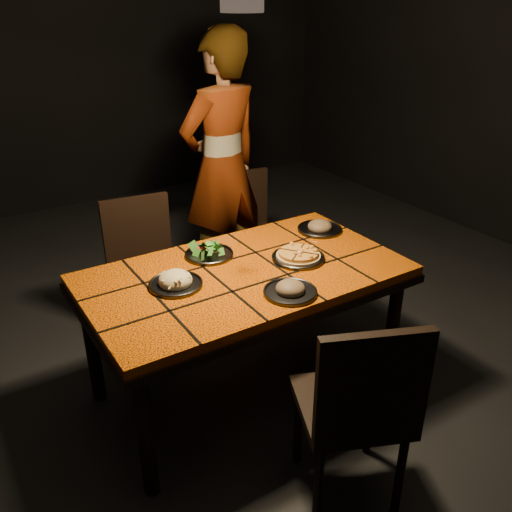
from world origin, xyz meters
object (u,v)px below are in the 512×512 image
dining_table (245,284)px  chair_far_right (248,222)px  chair_near (359,404)px  chair_far_left (144,263)px  diner (222,167)px  plate_pasta (176,282)px  plate_pizza (298,256)px

dining_table → chair_far_right: 1.28m
chair_near → chair_far_left: (-0.23, 1.68, -0.02)m
chair_near → chair_far_right: bearing=-86.5°
dining_table → chair_near: chair_near is taller
chair_far_right → diner: 0.47m
dining_table → plate_pasta: size_ratio=6.22×
diner → chair_near: bearing=64.9°
chair_far_left → diner: (0.75, 0.34, 0.40)m
chair_far_right → plate_pasta: bearing=-128.1°
dining_table → chair_far_right: bearing=57.6°
chair_near → dining_table: bearing=-67.8°
dining_table → chair_near: bearing=-90.7°
plate_pasta → diner: bearing=51.5°
diner → chair_far_right: bearing=149.6°
chair_far_left → chair_far_right: (0.93, 0.28, -0.04)m
dining_table → diner: 1.27m
chair_near → plate_pizza: size_ratio=2.91×
chair_near → chair_far_left: bearing=-59.1°
dining_table → plate_pasta: plate_pasta is taller
dining_table → chair_far_right: size_ratio=1.90×
chair_near → plate_pizza: bearing=-87.6°
dining_table → plate_pizza: size_ratio=4.94×
diner → plate_pizza: bearing=69.5°
chair_far_right → plate_pizza: 1.20m
chair_far_right → plate_pasta: 1.49m
diner → plate_pasta: size_ratio=7.08×
chair_near → diner: (0.52, 2.02, 0.37)m
chair_far_right → plate_pasta: (-1.04, -1.03, 0.28)m
dining_table → plate_pasta: (-0.36, 0.04, 0.10)m
plate_pizza → chair_far_left: bearing=123.5°
plate_pasta → plate_pizza: bearing=-7.0°
chair_far_right → diner: size_ratio=0.46×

